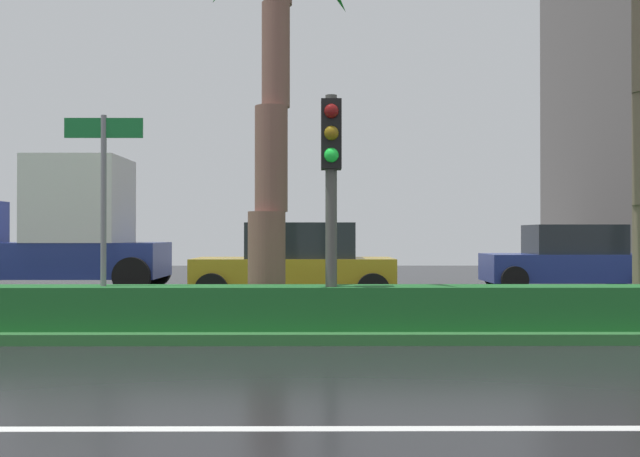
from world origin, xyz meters
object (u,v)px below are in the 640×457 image
(car_in_traffic_third, at_px, (570,259))
(traffic_signal_median_right, at_px, (331,168))
(street_name_sign, at_px, (104,191))
(box_truck_lead, at_px, (43,231))
(car_in_traffic_second, at_px, (296,264))

(car_in_traffic_third, bearing_deg, traffic_signal_median_right, 53.82)
(traffic_signal_median_right, height_order, street_name_sign, traffic_signal_median_right)
(box_truck_lead, xyz_separation_m, car_in_traffic_third, (13.75, 0.09, -0.72))
(car_in_traffic_second, relative_size, car_in_traffic_third, 1.00)
(street_name_sign, bearing_deg, car_in_traffic_second, 65.02)
(traffic_signal_median_right, distance_m, car_in_traffic_second, 5.88)
(box_truck_lead, bearing_deg, street_name_sign, 115.81)
(traffic_signal_median_right, xyz_separation_m, car_in_traffic_third, (6.43, 8.79, -1.57))
(traffic_signal_median_right, xyz_separation_m, box_truck_lead, (-7.32, 8.70, -0.84))
(traffic_signal_median_right, xyz_separation_m, car_in_traffic_second, (-0.65, 5.63, -1.57))
(car_in_traffic_second, bearing_deg, box_truck_lead, -24.70)
(car_in_traffic_third, bearing_deg, street_name_sign, 41.86)
(car_in_traffic_third, bearing_deg, car_in_traffic_second, 24.06)
(street_name_sign, bearing_deg, car_in_traffic_third, 41.86)
(box_truck_lead, relative_size, car_in_traffic_second, 1.49)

